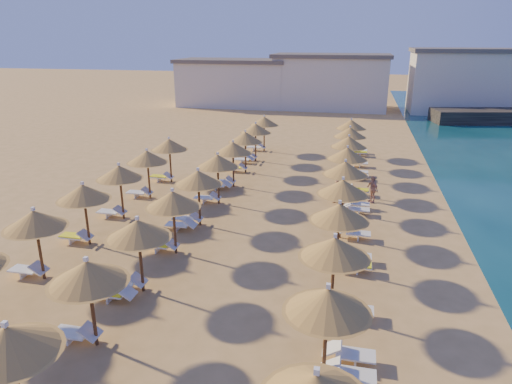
% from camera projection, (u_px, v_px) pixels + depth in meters
% --- Properties ---
extents(ground, '(220.00, 220.00, 0.00)m').
position_uv_depth(ground, '(255.00, 245.00, 21.85)').
color(ground, tan).
rests_on(ground, ground).
extents(hotel_blocks, '(47.34, 8.54, 8.10)m').
position_uv_depth(hotel_blocks, '(350.00, 82.00, 61.96)').
color(hotel_blocks, beige).
rests_on(hotel_blocks, ground).
extents(parasol_row_east, '(2.51, 36.37, 3.16)m').
position_uv_depth(parasol_row_east, '(343.00, 188.00, 21.85)').
color(parasol_row_east, brown).
rests_on(parasol_row_east, ground).
extents(parasol_row_west, '(2.51, 36.37, 3.16)m').
position_uv_depth(parasol_row_west, '(198.00, 178.00, 23.35)').
color(parasol_row_west, brown).
rests_on(parasol_row_west, ground).
extents(parasol_row_inland, '(2.51, 19.44, 3.16)m').
position_uv_depth(parasol_row_inland, '(103.00, 183.00, 22.69)').
color(parasol_row_inland, brown).
rests_on(parasol_row_inland, ground).
extents(loungers, '(14.71, 35.39, 0.66)m').
position_uv_depth(loungers, '(242.00, 225.00, 23.32)').
color(loungers, white).
rests_on(loungers, ground).
extents(beachgoer_b, '(0.94, 0.92, 1.53)m').
position_uv_depth(beachgoer_b, '(338.00, 192.00, 26.97)').
color(beachgoer_b, tan).
rests_on(beachgoer_b, ground).
extents(beachgoer_c, '(0.88, 1.02, 1.64)m').
position_uv_depth(beachgoer_c, '(372.00, 189.00, 27.30)').
color(beachgoer_c, tan).
rests_on(beachgoer_c, ground).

